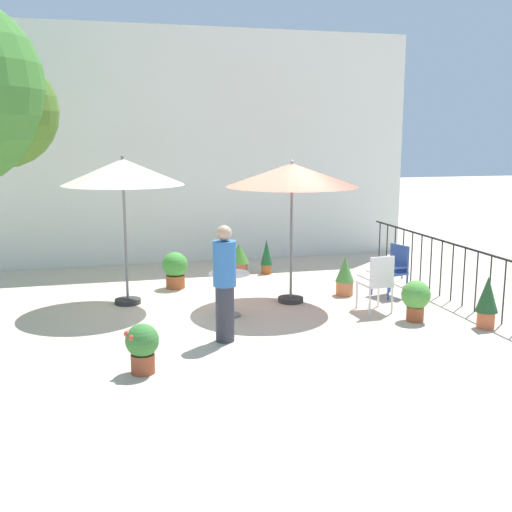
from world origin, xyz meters
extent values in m
plane|color=beige|center=(0.00, 0.00, 0.00)|extent=(60.00, 60.00, 0.00)
cube|color=silver|center=(0.00, 4.22, 2.57)|extent=(9.35, 0.30, 5.15)
cube|color=black|center=(3.34, 0.00, 1.00)|extent=(0.03, 5.01, 0.03)
cylinder|color=black|center=(3.34, -1.97, 0.50)|extent=(0.02, 0.02, 1.00)
cylinder|color=black|center=(3.34, -1.61, 0.50)|extent=(0.02, 0.02, 1.00)
cylinder|color=black|center=(3.34, -1.25, 0.50)|extent=(0.02, 0.02, 1.00)
cylinder|color=black|center=(3.34, -0.89, 0.50)|extent=(0.02, 0.02, 1.00)
cylinder|color=black|center=(3.34, -0.54, 0.50)|extent=(0.02, 0.02, 1.00)
cylinder|color=black|center=(3.34, -0.18, 0.50)|extent=(0.02, 0.02, 1.00)
cylinder|color=black|center=(3.34, 0.18, 0.50)|extent=(0.02, 0.02, 1.00)
cylinder|color=black|center=(3.34, 0.54, 0.50)|extent=(0.02, 0.02, 1.00)
cylinder|color=black|center=(3.34, 0.89, 0.50)|extent=(0.02, 0.02, 1.00)
cylinder|color=black|center=(3.34, 1.25, 0.50)|extent=(0.02, 0.02, 1.00)
cylinder|color=black|center=(3.34, 1.61, 0.50)|extent=(0.02, 0.02, 1.00)
cylinder|color=black|center=(3.34, 1.97, 0.50)|extent=(0.02, 0.02, 1.00)
cylinder|color=black|center=(3.34, 2.32, 0.50)|extent=(0.02, 0.02, 1.00)
sphere|color=#486F25|center=(-3.95, 1.03, 3.20)|extent=(1.80, 1.80, 1.80)
cylinder|color=#2D2D2D|center=(0.64, 0.10, 0.04)|extent=(0.44, 0.44, 0.08)
cylinder|color=slate|center=(0.64, 0.10, 1.19)|extent=(0.04, 0.04, 2.37)
cone|color=#D55540|center=(0.64, 0.10, 2.18)|extent=(2.21, 2.21, 0.39)
sphere|color=slate|center=(0.64, 0.10, 2.40)|extent=(0.06, 0.06, 0.06)
cylinder|color=#2D2D2D|center=(-2.09, 0.69, 0.04)|extent=(0.44, 0.44, 0.08)
cylinder|color=slate|center=(-2.09, 0.69, 1.23)|extent=(0.04, 0.04, 2.45)
cone|color=beige|center=(-2.09, 0.69, 2.24)|extent=(2.01, 2.01, 0.43)
sphere|color=slate|center=(-2.09, 0.69, 2.48)|extent=(0.06, 0.06, 0.06)
cylinder|color=silver|center=(-0.57, -0.48, 0.69)|extent=(0.65, 0.65, 0.02)
cylinder|color=slate|center=(-0.57, -0.48, 0.34)|extent=(0.06, 0.06, 0.68)
cylinder|color=slate|center=(-0.57, -0.48, 0.01)|extent=(0.36, 0.36, 0.03)
cube|color=white|center=(1.78, -0.78, 0.46)|extent=(0.46, 0.51, 0.04)
cube|color=white|center=(1.79, -1.01, 0.71)|extent=(0.42, 0.06, 0.47)
cube|color=white|center=(1.98, -0.77, 0.58)|extent=(0.06, 0.44, 0.03)
cube|color=white|center=(1.59, -0.79, 0.58)|extent=(0.06, 0.44, 0.03)
cylinder|color=white|center=(1.97, -0.55, 0.22)|extent=(0.04, 0.04, 0.44)
cylinder|color=white|center=(1.57, -0.57, 0.22)|extent=(0.04, 0.04, 0.44)
cylinder|color=white|center=(1.99, -1.00, 0.22)|extent=(0.04, 0.04, 0.44)
cylinder|color=white|center=(1.60, -1.02, 0.22)|extent=(0.04, 0.04, 0.44)
cube|color=#2B4A99|center=(2.46, 0.05, 0.43)|extent=(0.57, 0.58, 0.04)
cube|color=#2B4A99|center=(2.67, 0.10, 0.68)|extent=(0.15, 0.45, 0.46)
cube|color=#2B4A99|center=(2.41, 0.26, 0.55)|extent=(0.41, 0.14, 0.03)
cube|color=#2B4A99|center=(2.52, -0.16, 0.55)|extent=(0.41, 0.14, 0.03)
cylinder|color=#2B4A99|center=(2.20, 0.21, 0.21)|extent=(0.04, 0.04, 0.41)
cylinder|color=#2B4A99|center=(2.31, -0.22, 0.21)|extent=(0.04, 0.04, 0.41)
cylinder|color=#2B4A99|center=(2.61, 0.32, 0.21)|extent=(0.04, 0.04, 0.41)
cylinder|color=#2B4A99|center=(2.73, -0.11, 0.21)|extent=(0.04, 0.04, 0.41)
cylinder|color=#98482D|center=(-2.10, -2.63, 0.12)|extent=(0.29, 0.29, 0.24)
cylinder|color=#382819|center=(-2.10, -2.63, 0.23)|extent=(0.25, 0.25, 0.02)
sphere|color=#3A7A34|center=(-2.10, -2.63, 0.41)|extent=(0.41, 0.41, 0.41)
sphere|color=#EE4631|center=(-2.18, -2.50, 0.43)|extent=(0.11, 0.11, 0.11)
sphere|color=#EE4631|center=(-2.22, -2.73, 0.48)|extent=(0.09, 0.09, 0.09)
sphere|color=#EE4631|center=(-2.27, -2.63, 0.51)|extent=(0.09, 0.09, 0.09)
sphere|color=#EE4631|center=(-2.04, -2.51, 0.39)|extent=(0.08, 0.08, 0.08)
cylinder|color=#AB582A|center=(0.84, 2.41, 0.09)|extent=(0.22, 0.22, 0.19)
cylinder|color=#382819|center=(0.84, 2.41, 0.18)|extent=(0.19, 0.19, 0.02)
cone|color=#1D582C|center=(0.84, 2.41, 0.45)|extent=(0.24, 0.24, 0.53)
cylinder|color=#A0532D|center=(-1.16, 1.61, 0.12)|extent=(0.35, 0.35, 0.24)
cylinder|color=#382819|center=(-1.16, 1.61, 0.23)|extent=(0.31, 0.31, 0.02)
sphere|color=#3C8D35|center=(-1.16, 1.61, 0.45)|extent=(0.48, 0.48, 0.48)
cylinder|color=#CA7445|center=(1.72, 0.31, 0.13)|extent=(0.31, 0.31, 0.25)
cylinder|color=#382819|center=(1.72, 0.31, 0.24)|extent=(0.27, 0.27, 0.02)
cone|color=#509C43|center=(1.72, 0.31, 0.48)|extent=(0.34, 0.34, 0.45)
cylinder|color=#CF623E|center=(2.98, -2.07, 0.13)|extent=(0.26, 0.26, 0.25)
cylinder|color=#382819|center=(2.98, -2.07, 0.24)|extent=(0.23, 0.23, 0.02)
cone|color=#26532A|center=(2.98, -2.07, 0.52)|extent=(0.33, 0.33, 0.54)
cylinder|color=#A14D2B|center=(2.15, -1.47, 0.11)|extent=(0.27, 0.27, 0.23)
cylinder|color=#382819|center=(2.15, -1.47, 0.22)|extent=(0.24, 0.24, 0.02)
sphere|color=#519D3E|center=(2.15, -1.47, 0.42)|extent=(0.45, 0.45, 0.45)
cylinder|color=#AD503A|center=(0.28, 2.52, 0.11)|extent=(0.35, 0.35, 0.23)
cylinder|color=#382819|center=(0.28, 2.52, 0.22)|extent=(0.31, 0.31, 0.02)
cone|color=#41832C|center=(0.28, 2.52, 0.43)|extent=(0.43, 0.43, 0.41)
cylinder|color=#33333D|center=(-0.89, -1.68, 0.40)|extent=(0.26, 0.26, 0.79)
cylinder|color=#316BB5|center=(-0.89, -1.68, 1.10)|extent=(0.40, 0.40, 0.63)
sphere|color=tan|center=(-0.89, -1.68, 1.52)|extent=(0.21, 0.21, 0.21)
camera|label=1|loc=(-2.58, -9.94, 2.81)|focal=44.17mm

